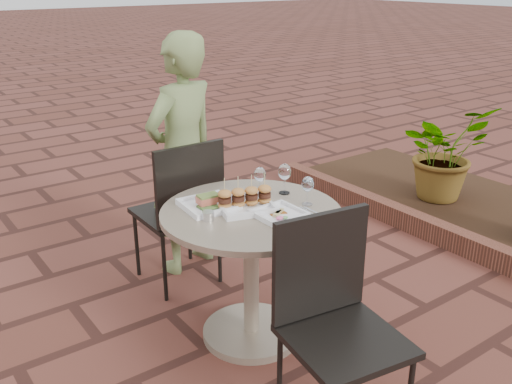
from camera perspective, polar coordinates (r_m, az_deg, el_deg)
ground at (r=3.26m, az=1.47°, el=-12.93°), size 60.00×60.00×0.00m
cafe_table at (r=2.92m, az=-0.48°, el=-6.30°), size 0.90×0.90×0.73m
chair_far at (r=3.40m, az=-7.36°, el=-1.08°), size 0.44×0.44×0.93m
chair_near at (r=2.39m, az=7.71°, el=-11.45°), size 0.50×0.50×0.93m
diner at (r=3.58m, az=-7.34°, el=3.61°), size 0.63×0.50×1.52m
plate_salmon at (r=2.85m, az=-4.75°, el=-1.19°), size 0.27×0.27×0.07m
plate_sliders at (r=2.82m, az=-1.12°, el=-0.85°), size 0.33×0.33×0.17m
plate_tuna at (r=2.74m, az=2.28°, el=-2.17°), size 0.22×0.22×0.03m
wine_glass_right at (r=2.85m, az=5.20°, el=0.71°), size 0.06×0.06×0.15m
wine_glass_mid at (r=2.98m, az=0.40°, el=1.70°), size 0.06×0.06×0.15m
wine_glass_far at (r=2.99m, az=2.89°, el=1.95°), size 0.07×0.07×0.16m
steel_ramekin at (r=2.70m, az=-4.83°, el=-2.39°), size 0.06×0.06×0.04m
cutlery_set at (r=2.79m, az=5.50°, el=-2.10°), size 0.09×0.19×0.00m
planter_curb at (r=4.43m, az=15.71°, el=-3.01°), size 0.12×3.00×0.15m
mulch_bed at (r=4.98m, az=20.74°, el=-1.44°), size 1.30×3.00×0.06m
potted_plant_a at (r=4.92m, az=18.28°, el=3.83°), size 0.79×0.71×0.79m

